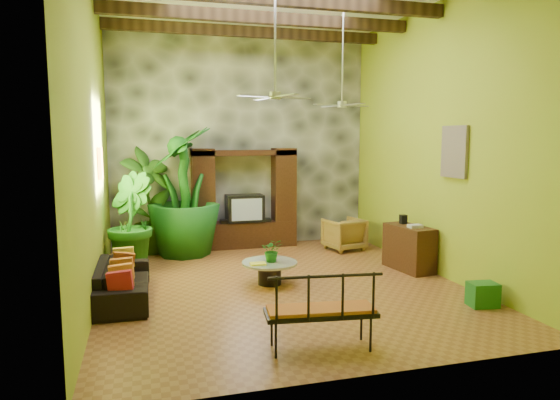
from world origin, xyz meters
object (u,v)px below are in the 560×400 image
object	(u,v)px
coffee_table	(270,270)
wicker_armchair	(344,234)
iron_bench	(323,307)
entertainment_center	(244,206)
side_console	(409,248)
sofa	(123,282)
tall_plant_b	(129,222)
ceiling_fan_back	(342,94)
tall_plant_a	(149,201)
tall_plant_c	(183,192)
ceiling_fan_front	(275,83)
green_bin	(483,294)

from	to	relation	value
coffee_table	wicker_armchair	bearing A→B (deg)	43.32
coffee_table	iron_bench	size ratio (longest dim) A/B	0.70
entertainment_center	side_console	world-z (taller)	entertainment_center
sofa	tall_plant_b	world-z (taller)	tall_plant_b
ceiling_fan_back	tall_plant_a	xyz separation A→B (m)	(-3.75, 1.79, -2.22)
entertainment_center	tall_plant_c	size ratio (longest dim) A/B	0.87
entertainment_center	tall_plant_b	distance (m)	2.93
sofa	tall_plant_b	size ratio (longest dim) A/B	1.07
entertainment_center	tall_plant_b	xyz separation A→B (m)	(-2.55, -1.45, -0.02)
iron_bench	wicker_armchair	bearing A→B (deg)	71.46
sofa	tall_plant_c	world-z (taller)	tall_plant_c
ceiling_fan_front	iron_bench	bearing A→B (deg)	-91.27
ceiling_fan_front	tall_plant_a	xyz separation A→B (m)	(-1.95, 3.39, -2.22)
wicker_armchair	sofa	bearing A→B (deg)	14.75
ceiling_fan_front	green_bin	bearing A→B (deg)	-28.01
tall_plant_a	iron_bench	world-z (taller)	tall_plant_a
sofa	tall_plant_b	distance (m)	1.96
tall_plant_b	side_console	world-z (taller)	tall_plant_b
coffee_table	tall_plant_a	bearing A→B (deg)	123.91
tall_plant_b	iron_bench	world-z (taller)	tall_plant_b
wicker_armchair	entertainment_center	bearing A→B (deg)	-35.04
ceiling_fan_back	green_bin	size ratio (longest dim) A/B	4.47
tall_plant_b	iron_bench	size ratio (longest dim) A/B	1.37
sofa	coffee_table	xyz separation A→B (m)	(2.44, 0.22, -0.04)
tall_plant_a	green_bin	size ratio (longest dim) A/B	5.67
iron_bench	green_bin	world-z (taller)	iron_bench
coffee_table	green_bin	xyz separation A→B (m)	(2.83, -1.98, -0.07)
tall_plant_a	iron_bench	bearing A→B (deg)	-71.85
ceiling_fan_back	wicker_armchair	world-z (taller)	ceiling_fan_back
iron_bench	tall_plant_b	bearing A→B (deg)	123.93
sofa	green_bin	bearing A→B (deg)	-107.38
side_console	ceiling_fan_back	bearing A→B (deg)	131.03
tall_plant_c	wicker_armchair	bearing A→B (deg)	-7.49
entertainment_center	iron_bench	bearing A→B (deg)	-92.44
ceiling_fan_back	iron_bench	bearing A→B (deg)	-114.93
coffee_table	side_console	distance (m)	2.84
wicker_armchair	ceiling_fan_front	bearing A→B (deg)	36.59
wicker_armchair	iron_bench	distance (m)	5.56
tall_plant_c	coffee_table	size ratio (longest dim) A/B	2.87
tall_plant_a	coffee_table	distance (m)	3.64
ceiling_fan_front	green_bin	xyz separation A→B (m)	(2.85, -1.52, -3.22)
ceiling_fan_back	ceiling_fan_front	bearing A→B (deg)	-138.37
side_console	iron_bench	bearing A→B (deg)	-141.10
coffee_table	side_console	bearing A→B (deg)	4.30
sofa	iron_bench	size ratio (longest dim) A/B	1.46
wicker_armchair	green_bin	distance (m)	4.19
ceiling_fan_front	coffee_table	xyz separation A→B (m)	(0.02, 0.46, -3.15)
tall_plant_b	tall_plant_c	size ratio (longest dim) A/B	0.69
ceiling_fan_front	tall_plant_b	size ratio (longest dim) A/B	0.98
tall_plant_a	side_console	world-z (taller)	tall_plant_a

